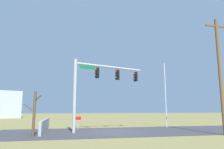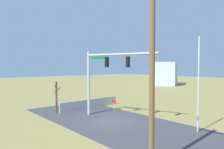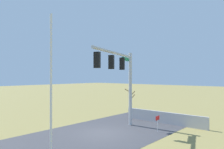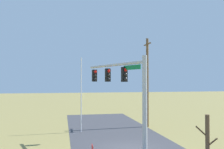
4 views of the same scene
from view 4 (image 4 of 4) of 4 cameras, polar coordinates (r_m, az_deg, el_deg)
name	(u,v)px [view 4 (image 4 of 4)]	position (r m, az deg, el deg)	size (l,w,h in m)	color
ground_plane	(129,149)	(18.06, 3.90, -16.97)	(160.00, 160.00, 0.00)	olive
road_surface	(116,136)	(21.83, 1.05, -14.22)	(28.00, 8.00, 0.01)	#3D3D42
signal_mast	(124,86)	(15.91, 2.74, -2.61)	(6.94, 2.51, 6.29)	#B2B5BA
flagpole	(81,95)	(23.31, -7.20, -4.67)	(0.10, 0.10, 7.03)	silver
utility_pole	(147,81)	(25.96, 8.26, -1.47)	(1.90, 0.26, 9.28)	brown
bare_tree	(208,148)	(12.74, 21.39, -15.69)	(1.27, 1.02, 3.25)	brown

